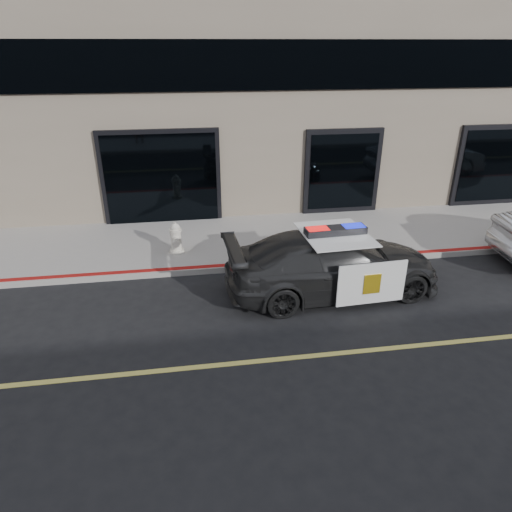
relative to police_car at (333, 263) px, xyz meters
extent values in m
plane|color=black|center=(-2.77, -2.22, -0.69)|extent=(120.00, 120.00, 0.00)
cube|color=gray|center=(-2.77, 3.03, -0.62)|extent=(60.00, 3.50, 0.15)
cube|color=#756856|center=(-2.77, 8.28, 5.31)|extent=(60.00, 7.00, 12.00)
imported|color=black|center=(0.00, 0.00, -0.01)|extent=(2.45, 4.93, 1.37)
cube|color=white|center=(0.51, -0.95, -0.03)|extent=(1.46, 0.12, 0.91)
cube|color=white|center=(0.40, 1.00, -0.03)|extent=(1.46, 0.12, 0.91)
cube|color=white|center=(0.00, 0.00, 0.69)|extent=(1.46, 1.72, 0.02)
cube|color=gold|center=(0.51, -0.98, -0.03)|extent=(0.36, 0.03, 0.43)
cube|color=black|center=(0.00, 0.00, 0.77)|extent=(1.33, 0.42, 0.16)
cube|color=red|center=(-0.40, -0.02, 0.78)|extent=(0.47, 0.32, 0.15)
cube|color=#0C19CC|center=(0.40, 0.02, 0.78)|extent=(0.47, 0.32, 0.15)
cylinder|color=beige|center=(-3.41, 2.31, -0.50)|extent=(0.37, 0.37, 0.08)
cylinder|color=beige|center=(-3.41, 2.31, -0.20)|extent=(0.27, 0.27, 0.51)
cylinder|color=beige|center=(-3.41, 2.31, 0.07)|extent=(0.32, 0.32, 0.06)
sphere|color=beige|center=(-3.41, 2.31, 0.14)|extent=(0.24, 0.24, 0.24)
cylinder|color=beige|center=(-3.41, 2.31, 0.24)|extent=(0.07, 0.07, 0.07)
cylinder|color=beige|center=(-3.41, 2.49, -0.13)|extent=(0.13, 0.12, 0.13)
cylinder|color=beige|center=(-3.41, 2.14, -0.13)|extent=(0.13, 0.12, 0.13)
cylinder|color=beige|center=(-3.41, 2.11, -0.20)|extent=(0.17, 0.14, 0.17)
camera|label=1|loc=(-3.03, -8.58, 4.36)|focal=32.00mm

